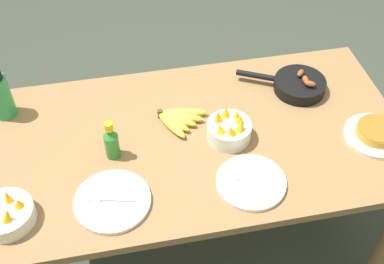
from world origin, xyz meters
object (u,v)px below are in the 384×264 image
at_px(banana_bunch, 177,119).
at_px(frittata_plate_center, 376,133).
at_px(skillet, 298,85).
at_px(hot_sauce_bottle, 111,142).
at_px(empty_plate_near_front, 112,201).
at_px(fruit_bowl_mango, 6,214).
at_px(water_bottle, 0,95).
at_px(fruit_bowl_citrus, 229,129).
at_px(empty_plate_far_left, 251,182).

distance_m(banana_bunch, frittata_plate_center, 0.75).
bearing_deg(skillet, hot_sauce_bottle, 41.85).
xyz_separation_m(skillet, empty_plate_near_front, (-0.79, -0.42, -0.02)).
relative_size(fruit_bowl_mango, water_bottle, 0.86).
bearing_deg(hot_sauce_bottle, empty_plate_near_front, -95.66).
height_order(banana_bunch, fruit_bowl_citrus, fruit_bowl_citrus).
xyz_separation_m(frittata_plate_center, fruit_bowl_citrus, (-0.54, 0.11, 0.02)).
bearing_deg(empty_plate_near_front, frittata_plate_center, 6.19).
height_order(skillet, fruit_bowl_mango, fruit_bowl_mango).
bearing_deg(hot_sauce_bottle, empty_plate_far_left, -26.23).
xyz_separation_m(banana_bunch, empty_plate_far_left, (0.20, -0.34, -0.01)).
height_order(empty_plate_near_front, empty_plate_far_left, same).
relative_size(banana_bunch, frittata_plate_center, 0.89).
height_order(empty_plate_far_left, hot_sauce_bottle, hot_sauce_bottle).
distance_m(fruit_bowl_citrus, hot_sauce_bottle, 0.43).
relative_size(water_bottle, hot_sauce_bottle, 1.28).
distance_m(frittata_plate_center, hot_sauce_bottle, 0.97).
relative_size(skillet, fruit_bowl_mango, 1.93).
xyz_separation_m(skillet, water_bottle, (-1.17, 0.09, 0.07)).
bearing_deg(hot_sauce_bottle, skillet, 15.18).
bearing_deg(fruit_bowl_mango, empty_plate_near_front, 0.70).
bearing_deg(fruit_bowl_citrus, hot_sauce_bottle, -179.49).
distance_m(skillet, frittata_plate_center, 0.37).
bearing_deg(fruit_bowl_citrus, empty_plate_far_left, -84.52).
height_order(fruit_bowl_mango, water_bottle, water_bottle).
height_order(empty_plate_near_front, fruit_bowl_citrus, fruit_bowl_citrus).
distance_m(skillet, water_bottle, 1.17).
distance_m(skillet, empty_plate_near_front, 0.90).
bearing_deg(empty_plate_near_front, skillet, 27.79).
relative_size(empty_plate_far_left, hot_sauce_bottle, 1.48).
bearing_deg(empty_plate_near_front, fruit_bowl_mango, -179.30).
distance_m(empty_plate_near_front, fruit_bowl_mango, 0.33).
distance_m(water_bottle, hot_sauce_bottle, 0.49).
relative_size(empty_plate_far_left, water_bottle, 1.15).
relative_size(frittata_plate_center, fruit_bowl_citrus, 1.39).
bearing_deg(water_bottle, hot_sauce_bottle, -36.93).
bearing_deg(fruit_bowl_citrus, skillet, 30.94).
distance_m(frittata_plate_center, empty_plate_far_left, 0.53).
relative_size(fruit_bowl_citrus, water_bottle, 0.79).
xyz_separation_m(empty_plate_near_front, empty_plate_far_left, (0.47, -0.01, 0.00)).
height_order(banana_bunch, hot_sauce_bottle, hot_sauce_bottle).
bearing_deg(water_bottle, banana_bunch, -15.06).
bearing_deg(banana_bunch, hot_sauce_bottle, -154.57).
distance_m(empty_plate_far_left, hot_sauce_bottle, 0.51).
xyz_separation_m(skillet, empty_plate_far_left, (-0.32, -0.43, -0.02)).
xyz_separation_m(empty_plate_far_left, water_bottle, (-0.84, 0.52, 0.09)).
relative_size(empty_plate_near_front, empty_plate_far_left, 1.07).
bearing_deg(water_bottle, empty_plate_far_left, -31.52).
bearing_deg(skillet, fruit_bowl_mango, 47.22).
height_order(water_bottle, hot_sauce_bottle, water_bottle).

